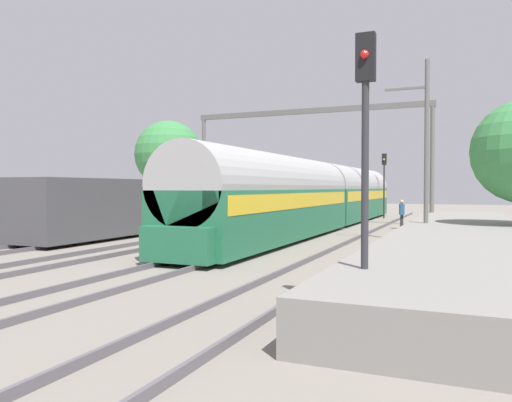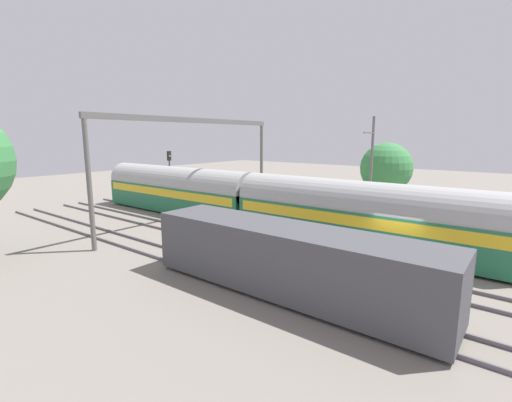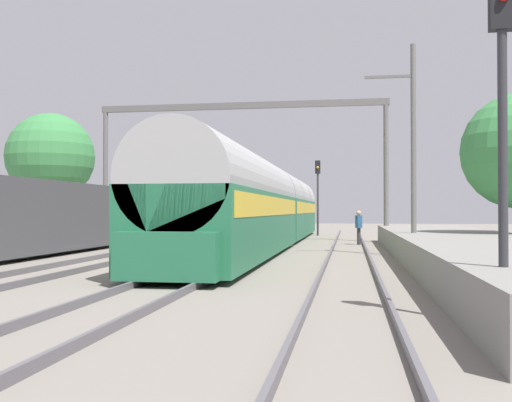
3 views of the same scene
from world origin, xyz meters
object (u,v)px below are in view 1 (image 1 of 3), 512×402
Objects in this scene: passenger_train at (322,196)px; railway_signal_near at (365,137)px; railway_signal_far at (384,177)px; catenary_gantry at (308,137)px; person_crossing at (402,212)px; freight_car at (124,207)px.

passenger_train is 6.15× the size of railway_signal_near.
catenary_gantry is (-3.94, -7.91, 2.60)m from railway_signal_far.
catenary_gantry is at bearing 51.06° from person_crossing.
passenger_train reaches higher than person_crossing.
freight_car is 18.52m from railway_signal_near.
freight_car is 15.85m from person_crossing.
passenger_train is 18.99× the size of person_crossing.
freight_car is 14.17m from catenary_gantry.
freight_car is 2.43× the size of railway_signal_near.
person_crossing is 8.54m from catenary_gantry.
catenary_gantry reaches higher than freight_car.
catenary_gantry is (-6.56, 2.47, 4.88)m from person_crossing.
freight_car is 2.51× the size of railway_signal_far.
railway_signal_near reaches higher than passenger_train.
railway_signal_near is (1.81, -20.97, 2.37)m from person_crossing.
catenary_gantry is (-2.03, 3.58, 3.93)m from passenger_train.
railway_signal_near is at bearing -81.97° from railway_signal_far.
railway_signal_far reaches higher than person_crossing.
railway_signal_near is (6.34, -19.86, 1.43)m from passenger_train.
passenger_train reaches higher than freight_car.
railway_signal_near is (14.45, -11.42, 1.93)m from freight_car.
railway_signal_far is (-4.42, 31.35, -0.10)m from railway_signal_near.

